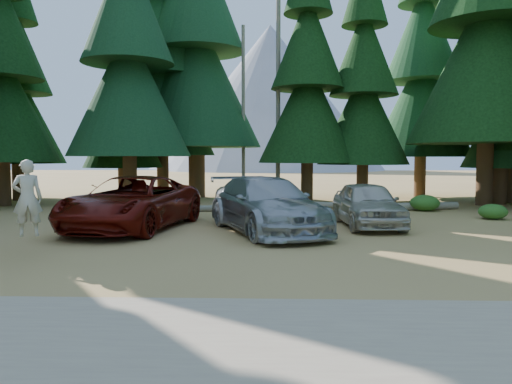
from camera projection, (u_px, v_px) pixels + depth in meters
ground at (254, 249)px, 13.28m from camera, size 160.00×160.00×0.00m
gravel_strip at (236, 335)px, 6.80m from camera, size 26.00×3.50×0.01m
forest_belt_north at (264, 200)px, 28.24m from camera, size 36.00×7.00×22.00m
snag_front at (278, 92)px, 27.30m from camera, size 0.24×0.24×12.00m
snag_back at (243, 113)px, 28.93m from camera, size 0.20×0.20×10.00m
mountain_peak at (257, 106)px, 100.45m from camera, size 48.00×50.00×28.00m
red_pickup at (133, 203)px, 16.84m from camera, size 4.06×6.89×1.80m
silver_minivan_center at (266, 205)px, 16.16m from camera, size 4.61×6.62×1.78m
silver_minivan_right at (367, 204)px, 17.48m from camera, size 2.16×4.76×1.58m
frisbee_player at (27, 198)px, 12.26m from camera, size 0.82×0.69×1.90m
log_left at (189, 209)px, 22.13m from camera, size 3.91×1.16×0.28m
log_mid at (330, 205)px, 23.64m from camera, size 3.67×1.38×0.31m
log_right at (403, 207)px, 22.69m from camera, size 5.46×1.88×0.36m
shrub_far_left at (131, 205)px, 22.58m from camera, size 1.02×1.02×0.56m
shrub_left at (172, 210)px, 20.72m from camera, size 0.89×0.89×0.49m
shrub_center_left at (244, 207)px, 21.88m from camera, size 0.97×0.97×0.53m
shrub_center_right at (346, 205)px, 22.97m from camera, size 0.79×0.79×0.44m
shrub_right at (304, 206)px, 21.95m from camera, size 0.98×0.98×0.54m
shrub_far_right at (425, 203)px, 22.60m from camera, size 1.32×1.32×0.73m
shrub_edge_east at (493, 212)px, 19.55m from camera, size 1.09×1.09×0.60m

